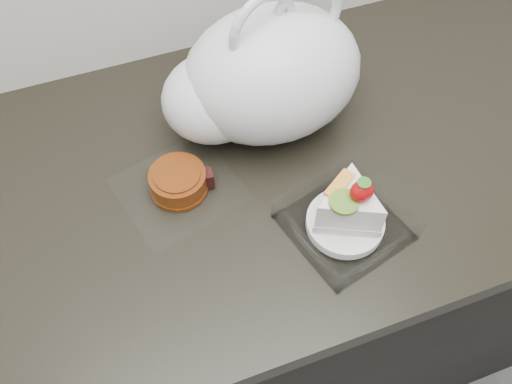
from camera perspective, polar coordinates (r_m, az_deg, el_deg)
counter at (r=1.31m, az=-1.97°, el=-9.79°), size 2.04×0.64×0.90m
cake_tray at (r=0.85m, az=9.08°, el=-2.33°), size 0.20×0.20×0.13m
mooncake_wrap at (r=0.90m, az=-7.66°, el=0.92°), size 0.21×0.21×0.04m
plastic_bag at (r=0.91m, az=0.48°, el=11.33°), size 0.35×0.27×0.27m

